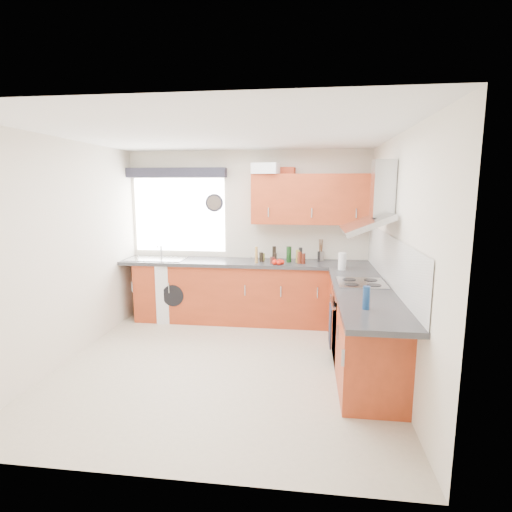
# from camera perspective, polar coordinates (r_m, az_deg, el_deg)

# --- Properties ---
(ground_plane) EXTENTS (3.60, 3.60, 0.00)m
(ground_plane) POSITION_cam_1_polar(r_m,az_deg,el_deg) (4.65, -4.54, -15.22)
(ground_plane) COLOR beige
(ceiling) EXTENTS (3.60, 3.60, 0.02)m
(ceiling) POSITION_cam_1_polar(r_m,az_deg,el_deg) (4.25, -5.01, 16.98)
(ceiling) COLOR white
(ceiling) RESTS_ON wall_back
(wall_back) EXTENTS (3.60, 0.02, 2.50)m
(wall_back) POSITION_cam_1_polar(r_m,az_deg,el_deg) (6.03, -1.22, 2.97)
(wall_back) COLOR silver
(wall_back) RESTS_ON ground_plane
(wall_front) EXTENTS (3.60, 0.02, 2.50)m
(wall_front) POSITION_cam_1_polar(r_m,az_deg,el_deg) (2.59, -13.08, -6.47)
(wall_front) COLOR silver
(wall_front) RESTS_ON ground_plane
(wall_left) EXTENTS (0.02, 3.60, 2.50)m
(wall_left) POSITION_cam_1_polar(r_m,az_deg,el_deg) (4.97, -25.50, 0.56)
(wall_left) COLOR silver
(wall_left) RESTS_ON ground_plane
(wall_right) EXTENTS (0.02, 3.60, 2.50)m
(wall_right) POSITION_cam_1_polar(r_m,az_deg,el_deg) (4.29, 19.49, -0.37)
(wall_right) COLOR silver
(wall_right) RESTS_ON ground_plane
(window) EXTENTS (1.40, 0.02, 1.10)m
(window) POSITION_cam_1_polar(r_m,az_deg,el_deg) (6.24, -10.88, 5.79)
(window) COLOR silver
(window) RESTS_ON wall_back
(window_blind) EXTENTS (1.50, 0.18, 0.14)m
(window_blind) POSITION_cam_1_polar(r_m,az_deg,el_deg) (6.14, -11.33, 11.60)
(window_blind) COLOR #20202C
(window_blind) RESTS_ON wall_back
(splashback) EXTENTS (0.01, 3.00, 0.54)m
(splashback) POSITION_cam_1_polar(r_m,az_deg,el_deg) (4.59, 18.55, -0.58)
(splashback) COLOR white
(splashback) RESTS_ON wall_right
(base_cab_back) EXTENTS (3.00, 0.58, 0.86)m
(base_cab_back) POSITION_cam_1_polar(r_m,az_deg,el_deg) (5.92, -2.57, -5.25)
(base_cab_back) COLOR #943216
(base_cab_back) RESTS_ON ground_plane
(base_cab_corner) EXTENTS (0.60, 0.60, 0.86)m
(base_cab_corner) POSITION_cam_1_polar(r_m,az_deg,el_deg) (5.86, 13.09, -5.66)
(base_cab_corner) COLOR #943216
(base_cab_corner) RESTS_ON ground_plane
(base_cab_right) EXTENTS (0.58, 2.10, 0.86)m
(base_cab_right) POSITION_cam_1_polar(r_m,az_deg,el_deg) (4.59, 14.91, -10.11)
(base_cab_right) COLOR #943216
(base_cab_right) RESTS_ON ground_plane
(worktop_back) EXTENTS (3.60, 0.62, 0.05)m
(worktop_back) POSITION_cam_1_polar(r_m,az_deg,el_deg) (5.80, -1.64, -0.96)
(worktop_back) COLOR #2B2B2E
(worktop_back) RESTS_ON base_cab_back
(worktop_right) EXTENTS (0.62, 2.42, 0.05)m
(worktop_right) POSITION_cam_1_polar(r_m,az_deg,el_deg) (4.31, 15.31, -5.07)
(worktop_right) COLOR #2B2B2E
(worktop_right) RESTS_ON base_cab_right
(sink) EXTENTS (0.84, 0.46, 0.10)m
(sink) POSITION_cam_1_polar(r_m,az_deg,el_deg) (6.13, -14.03, -0.05)
(sink) COLOR #A4A7AC
(sink) RESTS_ON worktop_back
(oven) EXTENTS (0.56, 0.58, 0.85)m
(oven) POSITION_cam_1_polar(r_m,az_deg,el_deg) (4.73, 14.55, -9.55)
(oven) COLOR black
(oven) RESTS_ON ground_plane
(hob_plate) EXTENTS (0.52, 0.52, 0.01)m
(hob_plate) POSITION_cam_1_polar(r_m,az_deg,el_deg) (4.59, 14.81, -3.74)
(hob_plate) COLOR #A4A7AC
(hob_plate) RESTS_ON worktop_right
(extractor_hood) EXTENTS (0.52, 0.78, 0.66)m
(extractor_hood) POSITION_cam_1_polar(r_m,az_deg,el_deg) (4.49, 16.56, 6.90)
(extractor_hood) COLOR #A4A7AC
(extractor_hood) RESTS_ON wall_right
(upper_cabinets) EXTENTS (1.70, 0.35, 0.70)m
(upper_cabinets) POSITION_cam_1_polar(r_m,az_deg,el_deg) (5.75, 7.99, 8.04)
(upper_cabinets) COLOR #943216
(upper_cabinets) RESTS_ON wall_back
(washing_machine) EXTENTS (0.67, 0.66, 0.87)m
(washing_machine) POSITION_cam_1_polar(r_m,az_deg,el_deg) (6.14, -10.88, -4.84)
(washing_machine) COLOR silver
(washing_machine) RESTS_ON ground_plane
(wall_clock) EXTENTS (0.27, 0.04, 0.27)m
(wall_clock) POSITION_cam_1_polar(r_m,az_deg,el_deg) (6.05, -6.02, 7.56)
(wall_clock) COLOR #20202C
(wall_clock) RESTS_ON wall_back
(casserole) EXTENTS (0.39, 0.31, 0.15)m
(casserole) POSITION_cam_1_polar(r_m,az_deg,el_deg) (5.68, 1.38, 12.39)
(casserole) COLOR silver
(casserole) RESTS_ON upper_cabinets
(storage_box) EXTENTS (0.24, 0.21, 0.10)m
(storage_box) POSITION_cam_1_polar(r_m,az_deg,el_deg) (5.86, 4.46, 12.05)
(storage_box) COLOR #A93A1E
(storage_box) RESTS_ON upper_cabinets
(utensil_pot) EXTENTS (0.10, 0.10, 0.13)m
(utensil_pot) POSITION_cam_1_polar(r_m,az_deg,el_deg) (5.91, 9.21, 0.00)
(utensil_pot) COLOR gray
(utensil_pot) RESTS_ON worktop_back
(kitchen_roll) EXTENTS (0.13, 0.13, 0.22)m
(kitchen_roll) POSITION_cam_1_polar(r_m,az_deg,el_deg) (5.28, 12.20, -0.75)
(kitchen_roll) COLOR silver
(kitchen_roll) RESTS_ON worktop_right
(tomato_cluster) EXTENTS (0.18, 0.18, 0.07)m
(tomato_cluster) POSITION_cam_1_polar(r_m,az_deg,el_deg) (5.53, 3.15, -0.86)
(tomato_cluster) COLOR red
(tomato_cluster) RESTS_ON worktop_back
(jar_0) EXTENTS (0.04, 0.04, 0.23)m
(jar_0) POSITION_cam_1_polar(r_m,az_deg,el_deg) (5.62, 0.05, 0.16)
(jar_0) COLOR #A77A39
(jar_0) RESTS_ON worktop_back
(jar_1) EXTENTS (0.04, 0.04, 0.15)m
(jar_1) POSITION_cam_1_polar(r_m,az_deg,el_deg) (5.81, 8.97, -0.06)
(jar_1) COLOR black
(jar_1) RESTS_ON worktop_back
(jar_2) EXTENTS (0.06, 0.06, 0.16)m
(jar_2) POSITION_cam_1_polar(r_m,az_deg,el_deg) (5.62, 6.22, -0.24)
(jar_2) COLOR maroon
(jar_2) RESTS_ON worktop_back
(jar_3) EXTENTS (0.06, 0.06, 0.14)m
(jar_3) POSITION_cam_1_polar(r_m,az_deg,el_deg) (5.72, 0.74, -0.15)
(jar_3) COLOR black
(jar_3) RESTS_ON worktop_back
(jar_4) EXTENTS (0.04, 0.04, 0.11)m
(jar_4) POSITION_cam_1_polar(r_m,az_deg,el_deg) (5.83, 2.78, -0.11)
(jar_4) COLOR black
(jar_4) RESTS_ON worktop_back
(jar_5) EXTENTS (0.06, 0.06, 0.18)m
(jar_5) POSITION_cam_1_polar(r_m,az_deg,el_deg) (5.70, 6.02, -0.02)
(jar_5) COLOR olive
(jar_5) RESTS_ON worktop_back
(jar_6) EXTENTS (0.05, 0.05, 0.21)m
(jar_6) POSITION_cam_1_polar(r_m,az_deg,el_deg) (5.70, 6.37, 0.14)
(jar_6) COLOR black
(jar_6) RESTS_ON worktop_back
(jar_7) EXTENTS (0.06, 0.06, 0.15)m
(jar_7) POSITION_cam_1_polar(r_m,az_deg,el_deg) (5.60, 6.79, -0.37)
(jar_7) COLOR #4D1A10
(jar_7) RESTS_ON worktop_back
(jar_8) EXTENTS (0.07, 0.07, 0.09)m
(jar_8) POSITION_cam_1_polar(r_m,az_deg,el_deg) (5.60, 2.36, -0.61)
(jar_8) COLOR #471E19
(jar_8) RESTS_ON worktop_back
(jar_9) EXTENTS (0.07, 0.07, 0.10)m
(jar_9) POSITION_cam_1_polar(r_m,az_deg,el_deg) (5.83, 0.91, -0.12)
(jar_9) COLOR olive
(jar_9) RESTS_ON worktop_back
(jar_10) EXTENTS (0.07, 0.07, 0.23)m
(jar_10) POSITION_cam_1_polar(r_m,az_deg,el_deg) (5.70, 4.72, 0.23)
(jar_10) COLOR #133714
(jar_10) RESTS_ON worktop_back
(jar_11) EXTENTS (0.05, 0.05, 0.20)m
(jar_11) POSITION_cam_1_polar(r_m,az_deg,el_deg) (5.86, 2.61, 0.40)
(jar_11) COLOR black
(jar_11) RESTS_ON worktop_back
(bottle_0) EXTENTS (0.06, 0.06, 0.21)m
(bottle_0) POSITION_cam_1_polar(r_m,az_deg,el_deg) (3.63, 15.48, -5.78)
(bottle_0) COLOR navy
(bottle_0) RESTS_ON worktop_right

